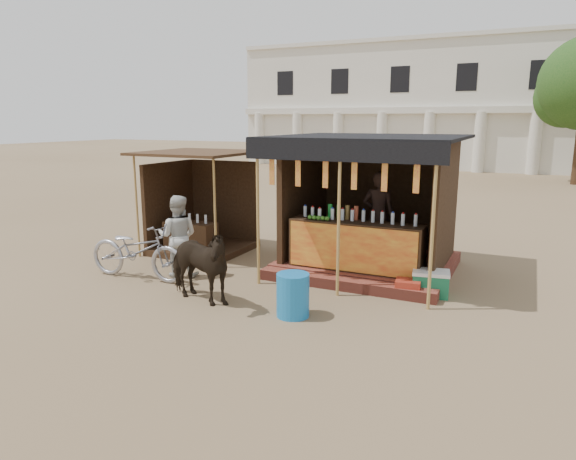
# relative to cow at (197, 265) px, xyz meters

# --- Properties ---
(ground) EXTENTS (120.00, 120.00, 0.00)m
(ground) POSITION_rel_cow_xyz_m (1.06, -0.21, -0.66)
(ground) COLOR #846B4C
(ground) RESTS_ON ground
(main_stall) EXTENTS (3.60, 3.61, 2.78)m
(main_stall) POSITION_rel_cow_xyz_m (2.07, 3.16, 0.37)
(main_stall) COLOR brown
(main_stall) RESTS_ON ground
(secondary_stall) EXTENTS (2.40, 2.40, 2.38)m
(secondary_stall) POSITION_rel_cow_xyz_m (-2.11, 3.03, 0.19)
(secondary_stall) COLOR #3A2515
(secondary_stall) RESTS_ON ground
(cow) EXTENTS (1.68, 1.02, 1.32)m
(cow) POSITION_rel_cow_xyz_m (0.00, 0.00, 0.00)
(cow) COLOR black
(cow) RESTS_ON ground
(motorbike) EXTENTS (2.21, 0.87, 1.14)m
(motorbike) POSITION_rel_cow_xyz_m (-1.85, 0.61, -0.09)
(motorbike) COLOR #9D9DA5
(motorbike) RESTS_ON ground
(bystander) EXTENTS (0.98, 0.88, 1.64)m
(bystander) POSITION_rel_cow_xyz_m (-1.23, 1.11, 0.16)
(bystander) COLOR beige
(bystander) RESTS_ON ground
(blue_barrel) EXTENTS (0.54, 0.54, 0.70)m
(blue_barrel) POSITION_rel_cow_xyz_m (1.76, 0.10, -0.31)
(blue_barrel) COLOR #1870B6
(blue_barrel) RESTS_ON ground
(red_crate) EXTENTS (0.48, 0.41, 0.31)m
(red_crate) POSITION_rel_cow_xyz_m (3.22, 1.79, -0.50)
(red_crate) COLOR maroon
(red_crate) RESTS_ON ground
(cooler) EXTENTS (0.71, 0.54, 0.46)m
(cooler) POSITION_rel_cow_xyz_m (3.57, 2.05, -0.43)
(cooler) COLOR #186D44
(cooler) RESTS_ON ground
(background_building) EXTENTS (26.00, 7.45, 8.18)m
(background_building) POSITION_rel_cow_xyz_m (-0.94, 29.74, 3.32)
(background_building) COLOR silver
(background_building) RESTS_ON ground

